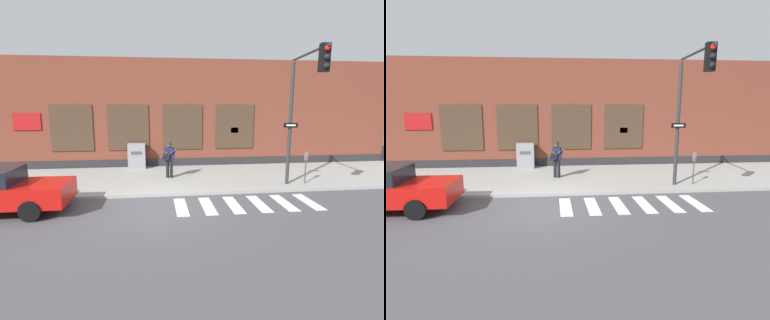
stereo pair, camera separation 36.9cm
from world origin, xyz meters
The scene contains 8 objects.
ground_plane centered at (0.00, 0.00, 0.00)m, with size 160.00×160.00×0.00m, color #4C4C51.
sidewalk centered at (0.00, 4.11, 0.06)m, with size 28.00×5.48×0.12m.
building_backdrop centered at (0.00, 8.85, 3.04)m, with size 28.00×4.06×6.08m.
crosswalk centered at (3.21, 0.07, 0.01)m, with size 5.20×1.90×0.01m.
busker centered at (0.58, 4.01, 1.11)m, with size 0.72×0.66×1.74m.
traffic_light centered at (5.57, 1.02, 3.84)m, with size 0.81×3.36×5.37m.
parking_meter centered at (6.56, 2.24, 1.06)m, with size 0.13×0.11×1.44m.
utility_box centered at (-1.08, 6.40, 0.81)m, with size 0.94×0.54×1.39m.
Camera 1 is at (-0.04, -10.04, 3.57)m, focal length 28.00 mm.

